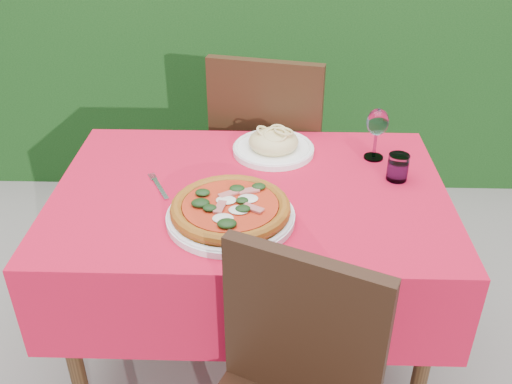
{
  "coord_description": "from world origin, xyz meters",
  "views": [
    {
      "loc": [
        0.06,
        -1.56,
        1.7
      ],
      "look_at": [
        0.02,
        -0.05,
        0.77
      ],
      "focal_mm": 40.0,
      "sensor_mm": 36.0,
      "label": 1
    }
  ],
  "objects_px": {
    "water_glass": "(398,169)",
    "wine_glass": "(377,124)",
    "chair_far": "(270,150)",
    "pasta_plate": "(273,145)",
    "pizza_plate": "(231,211)",
    "fork": "(160,189)"
  },
  "relations": [
    {
      "from": "pizza_plate",
      "to": "water_glass",
      "type": "height_order",
      "value": "water_glass"
    },
    {
      "from": "wine_glass",
      "to": "chair_far",
      "type": "bearing_deg",
      "value": 133.46
    },
    {
      "from": "chair_far",
      "to": "pasta_plate",
      "type": "relative_size",
      "value": 3.46
    },
    {
      "from": "pizza_plate",
      "to": "wine_glass",
      "type": "height_order",
      "value": "wine_glass"
    },
    {
      "from": "pasta_plate",
      "to": "water_glass",
      "type": "relative_size",
      "value": 3.22
    },
    {
      "from": "pizza_plate",
      "to": "wine_glass",
      "type": "xyz_separation_m",
      "value": [
        0.48,
        0.4,
        0.1
      ]
    },
    {
      "from": "pasta_plate",
      "to": "water_glass",
      "type": "bearing_deg",
      "value": -24.03
    },
    {
      "from": "pizza_plate",
      "to": "fork",
      "type": "height_order",
      "value": "pizza_plate"
    },
    {
      "from": "pizza_plate",
      "to": "pasta_plate",
      "type": "distance_m",
      "value": 0.45
    },
    {
      "from": "pizza_plate",
      "to": "fork",
      "type": "bearing_deg",
      "value": 145.11
    },
    {
      "from": "pizza_plate",
      "to": "wine_glass",
      "type": "relative_size",
      "value": 2.12
    },
    {
      "from": "wine_glass",
      "to": "pasta_plate",
      "type": "bearing_deg",
      "value": 174.49
    },
    {
      "from": "water_glass",
      "to": "wine_glass",
      "type": "distance_m",
      "value": 0.18
    },
    {
      "from": "chair_far",
      "to": "pasta_plate",
      "type": "bearing_deg",
      "value": 104.27
    },
    {
      "from": "pizza_plate",
      "to": "wine_glass",
      "type": "distance_m",
      "value": 0.63
    },
    {
      "from": "wine_glass",
      "to": "fork",
      "type": "height_order",
      "value": "wine_glass"
    },
    {
      "from": "chair_far",
      "to": "fork",
      "type": "distance_m",
      "value": 0.73
    },
    {
      "from": "chair_far",
      "to": "pizza_plate",
      "type": "height_order",
      "value": "chair_far"
    },
    {
      "from": "pasta_plate",
      "to": "water_glass",
      "type": "distance_m",
      "value": 0.45
    },
    {
      "from": "chair_far",
      "to": "pasta_plate",
      "type": "distance_m",
      "value": 0.41
    },
    {
      "from": "pizza_plate",
      "to": "water_glass",
      "type": "distance_m",
      "value": 0.59
    },
    {
      "from": "pizza_plate",
      "to": "chair_far",
      "type": "bearing_deg",
      "value": 81.95
    }
  ]
}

